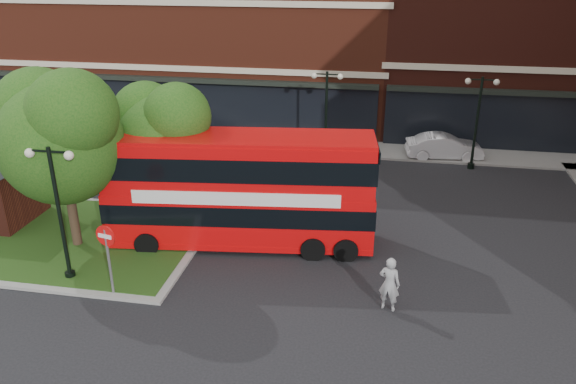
% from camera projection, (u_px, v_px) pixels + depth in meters
% --- Properties ---
extents(ground, '(120.00, 120.00, 0.00)m').
position_uv_depth(ground, '(217.00, 297.00, 19.09)').
color(ground, black).
rests_on(ground, ground).
extents(pavement_far, '(44.00, 3.00, 0.12)m').
position_uv_depth(pavement_far, '(296.00, 146.00, 34.02)').
color(pavement_far, slate).
rests_on(pavement_far, ground).
extents(terrace_far_left, '(26.00, 12.00, 14.00)m').
position_uv_depth(terrace_far_left, '(202.00, 12.00, 39.40)').
color(terrace_far_left, maroon).
rests_on(terrace_far_left, ground).
extents(terrace_far_right, '(18.00, 12.00, 16.00)m').
position_uv_depth(terrace_far_right, '(534.00, 2.00, 35.43)').
color(terrace_far_right, '#471911').
rests_on(terrace_far_right, ground).
extents(traffic_island, '(12.60, 7.60, 0.15)m').
position_uv_depth(traffic_island, '(51.00, 236.00, 23.08)').
color(traffic_island, gray).
rests_on(traffic_island, ground).
extents(tree_island_west, '(5.40, 4.71, 7.21)m').
position_uv_depth(tree_island_west, '(58.00, 131.00, 20.62)').
color(tree_island_west, '#2D2116').
rests_on(tree_island_west, ground).
extents(tree_island_east, '(4.46, 3.90, 6.29)m').
position_uv_depth(tree_island_east, '(163.00, 130.00, 22.60)').
color(tree_island_east, '#2D2116').
rests_on(tree_island_east, ground).
extents(lamp_island, '(1.72, 0.36, 5.00)m').
position_uv_depth(lamp_island, '(59.00, 208.00, 19.06)').
color(lamp_island, black).
rests_on(lamp_island, ground).
extents(lamp_far_left, '(1.72, 0.36, 5.00)m').
position_uv_depth(lamp_far_left, '(326.00, 111.00, 30.80)').
color(lamp_far_left, black).
rests_on(lamp_far_left, ground).
extents(lamp_far_right, '(1.72, 0.36, 5.00)m').
position_uv_depth(lamp_far_right, '(477.00, 118.00, 29.49)').
color(lamp_far_right, black).
rests_on(lamp_far_right, ground).
extents(bus, '(10.58, 3.53, 3.96)m').
position_uv_depth(bus, '(240.00, 183.00, 21.72)').
color(bus, red).
rests_on(bus, ground).
extents(woman, '(0.79, 0.62, 1.91)m').
position_uv_depth(woman, '(389.00, 284.00, 18.12)').
color(woman, '#959597').
rests_on(woman, ground).
extents(car_silver, '(4.55, 1.90, 1.54)m').
position_uv_depth(car_silver, '(192.00, 131.00, 34.33)').
color(car_silver, silver).
rests_on(car_silver, ground).
extents(car_white, '(4.39, 1.96, 1.40)m').
position_uv_depth(car_white, '(444.00, 147.00, 31.84)').
color(car_white, white).
rests_on(car_white, ground).
extents(no_entry_sign, '(0.73, 0.21, 2.66)m').
position_uv_depth(no_entry_sign, '(107.00, 246.00, 18.47)').
color(no_entry_sign, slate).
rests_on(no_entry_sign, ground).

